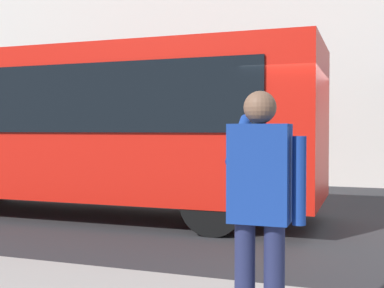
% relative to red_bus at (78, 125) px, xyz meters
% --- Properties ---
extents(ground_plane, '(60.00, 60.00, 0.00)m').
position_rel_red_bus_xyz_m(ground_plane, '(-4.72, 0.11, -1.68)').
color(ground_plane, '#2B2B2D').
extents(red_bus, '(9.05, 2.54, 3.08)m').
position_rel_red_bus_xyz_m(red_bus, '(0.00, 0.00, 0.00)').
color(red_bus, red).
rests_on(red_bus, ground_plane).
extents(pedestrian_photographer, '(0.53, 0.52, 1.70)m').
position_rel_red_bus_xyz_m(pedestrian_photographer, '(-4.52, 4.92, -0.54)').
color(pedestrian_photographer, '#1E2347').
rests_on(pedestrian_photographer, sidewalk_curb).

